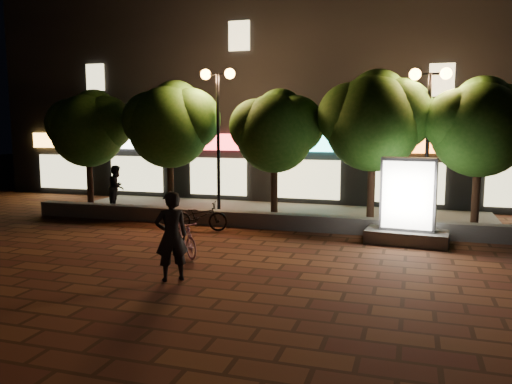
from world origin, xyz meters
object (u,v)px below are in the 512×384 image
at_px(tree_far_left, 90,126).
at_px(tree_left, 171,122).
at_px(rider, 171,236).
at_px(pedestrian, 117,187).
at_px(scooter_parked, 200,216).
at_px(tree_far_right, 482,124).
at_px(tree_mid, 276,128).
at_px(street_lamp_right, 429,106).
at_px(scooter_pink, 183,238).
at_px(tree_right, 375,118).
at_px(ad_kiosk, 408,209).
at_px(street_lamp_left, 218,105).

relative_size(tree_far_left, tree_left, 0.95).
height_order(rider, pedestrian, rider).
bearing_deg(scooter_parked, tree_far_right, -84.67).
bearing_deg(tree_mid, tree_far_left, 180.00).
xyz_separation_m(street_lamp_right, rider, (-5.27, -7.17, -2.92)).
bearing_deg(scooter_pink, pedestrian, 86.22).
bearing_deg(scooter_parked, tree_right, -75.54).
height_order(ad_kiosk, scooter_pink, ad_kiosk).
relative_size(ad_kiosk, scooter_pink, 1.56).
bearing_deg(street_lamp_left, tree_far_right, 1.76).
relative_size(tree_far_left, tree_right, 0.91).
height_order(street_lamp_right, rider, street_lamp_right).
bearing_deg(street_lamp_right, tree_left, 178.32).
distance_m(tree_far_left, tree_mid, 7.50).
height_order(tree_mid, rider, tree_mid).
height_order(tree_left, tree_right, tree_right).
bearing_deg(street_lamp_right, tree_far_left, 178.79).
xyz_separation_m(tree_left, scooter_parked, (2.15, -2.46, -2.98)).
relative_size(tree_mid, rider, 2.32).
bearing_deg(rider, street_lamp_left, -114.00).
bearing_deg(street_lamp_right, street_lamp_left, 180.00).
relative_size(tree_mid, scooter_pink, 2.89).
distance_m(street_lamp_right, scooter_pink, 8.60).
xyz_separation_m(scooter_parked, pedestrian, (-4.70, 2.70, 0.45)).
height_order(tree_mid, scooter_parked, tree_mid).
distance_m(tree_far_left, scooter_parked, 6.78).
relative_size(street_lamp_left, street_lamp_right, 1.04).
distance_m(street_lamp_left, rider, 7.98).
distance_m(tree_far_left, street_lamp_right, 12.47).
relative_size(tree_far_left, rider, 2.39).
bearing_deg(scooter_pink, tree_left, 70.81).
bearing_deg(ad_kiosk, tree_left, 164.57).
bearing_deg(scooter_parked, scooter_pink, -175.09).
height_order(tree_right, scooter_parked, tree_right).
height_order(tree_mid, ad_kiosk, tree_mid).
distance_m(street_lamp_right, ad_kiosk, 3.61).
relative_size(street_lamp_right, scooter_parked, 2.79).
xyz_separation_m(tree_mid, scooter_parked, (-1.84, -2.46, -2.75)).
distance_m(tree_right, ad_kiosk, 3.67).
height_order(street_lamp_left, scooter_pink, street_lamp_left).
bearing_deg(tree_right, tree_left, -180.00).
bearing_deg(scooter_parked, tree_left, 30.05).
distance_m(tree_left, pedestrian, 3.59).
bearing_deg(pedestrian, tree_far_right, -104.08).
bearing_deg(street_lamp_left, rider, -76.43).
xyz_separation_m(street_lamp_left, rider, (1.73, -7.17, -3.06)).
xyz_separation_m(tree_far_left, pedestrian, (0.96, 0.23, -2.37)).
distance_m(tree_mid, ad_kiosk, 5.50).
relative_size(tree_right, scooter_pink, 3.25).
xyz_separation_m(ad_kiosk, pedestrian, (-10.99, 2.56, -0.06)).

